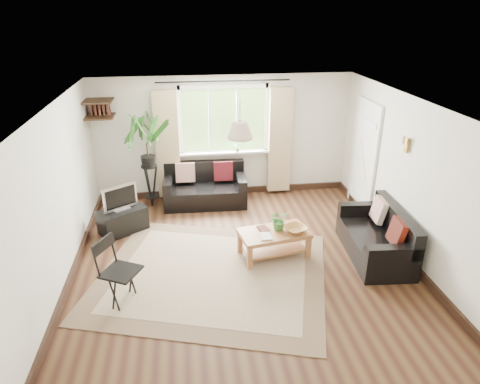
{
  "coord_description": "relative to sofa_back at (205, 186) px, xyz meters",
  "views": [
    {
      "loc": [
        -0.78,
        -5.33,
        3.6
      ],
      "look_at": [
        0.0,
        0.4,
        1.05
      ],
      "focal_mm": 32.0,
      "sensor_mm": 36.0,
      "label": 1
    }
  ],
  "objects": [
    {
      "name": "floor",
      "position": [
        0.42,
        -2.3,
        -0.37
      ],
      "size": [
        5.5,
        5.5,
        0.0
      ],
      "primitive_type": "plane",
      "color": "black",
      "rests_on": "ground"
    },
    {
      "name": "ceiling",
      "position": [
        0.42,
        -2.3,
        2.03
      ],
      "size": [
        5.5,
        5.5,
        0.0
      ],
      "primitive_type": "plane",
      "rotation": [
        3.14,
        0.0,
        0.0
      ],
      "color": "white",
      "rests_on": "floor"
    },
    {
      "name": "wall_back",
      "position": [
        0.42,
        0.45,
        0.83
      ],
      "size": [
        5.0,
        0.02,
        2.4
      ],
      "primitive_type": "cube",
      "color": "silver",
      "rests_on": "floor"
    },
    {
      "name": "wall_front",
      "position": [
        0.42,
        -5.05,
        0.83
      ],
      "size": [
        5.0,
        0.02,
        2.4
      ],
      "primitive_type": "cube",
      "color": "silver",
      "rests_on": "floor"
    },
    {
      "name": "wall_left",
      "position": [
        -2.08,
        -2.3,
        0.83
      ],
      "size": [
        0.02,
        5.5,
        2.4
      ],
      "primitive_type": "cube",
      "color": "silver",
      "rests_on": "floor"
    },
    {
      "name": "wall_right",
      "position": [
        2.92,
        -2.3,
        0.83
      ],
      "size": [
        0.02,
        5.5,
        2.4
      ],
      "primitive_type": "cube",
      "color": "silver",
      "rests_on": "floor"
    },
    {
      "name": "rug",
      "position": [
        -0.06,
        -2.44,
        -0.36
      ],
      "size": [
        3.87,
        3.56,
        0.02
      ],
      "primitive_type": "cube",
      "rotation": [
        0.0,
        0.0,
        -0.3
      ],
      "color": "beige",
      "rests_on": "floor"
    },
    {
      "name": "window",
      "position": [
        0.42,
        0.41,
        1.18
      ],
      "size": [
        2.5,
        0.16,
        2.16
      ],
      "primitive_type": null,
      "color": "white",
      "rests_on": "wall_back"
    },
    {
      "name": "door",
      "position": [
        2.89,
        -0.6,
        0.63
      ],
      "size": [
        0.06,
        0.96,
        2.06
      ],
      "primitive_type": "cube",
      "color": "silver",
      "rests_on": "wall_right"
    },
    {
      "name": "corner_shelf",
      "position": [
        -1.83,
        0.2,
        1.52
      ],
      "size": [
        0.5,
        0.5,
        0.34
      ],
      "primitive_type": null,
      "color": "black",
      "rests_on": "wall_back"
    },
    {
      "name": "pendant_lamp",
      "position": [
        0.42,
        -1.9,
        1.68
      ],
      "size": [
        0.36,
        0.36,
        0.54
      ],
      "primitive_type": null,
      "color": "beige",
      "rests_on": "ceiling"
    },
    {
      "name": "wall_sconce",
      "position": [
        2.85,
        -2.0,
        1.37
      ],
      "size": [
        0.12,
        0.12,
        0.28
      ],
      "primitive_type": null,
      "color": "beige",
      "rests_on": "wall_right"
    },
    {
      "name": "sofa_back",
      "position": [
        0.0,
        0.0,
        0.0
      ],
      "size": [
        1.59,
        0.84,
        0.74
      ],
      "primitive_type": null,
      "rotation": [
        0.0,
        0.0,
        -0.04
      ],
      "color": "black",
      "rests_on": "floor"
    },
    {
      "name": "sofa_right",
      "position": [
        2.48,
        -2.24,
        -0.0
      ],
      "size": [
        1.61,
        0.9,
        0.73
      ],
      "primitive_type": null,
      "rotation": [
        0.0,
        0.0,
        -1.65
      ],
      "color": "black",
      "rests_on": "floor"
    },
    {
      "name": "coffee_table",
      "position": [
        0.93,
        -2.05,
        -0.16
      ],
      "size": [
        1.13,
        0.74,
        0.43
      ],
      "primitive_type": null,
      "rotation": [
        0.0,
        0.0,
        0.17
      ],
      "color": "brown",
      "rests_on": "floor"
    },
    {
      "name": "table_plant",
      "position": [
        1.02,
        -1.99,
        0.22
      ],
      "size": [
        0.36,
        0.34,
        0.32
      ],
      "primitive_type": "imported",
      "rotation": [
        0.0,
        0.0,
        0.38
      ],
      "color": "#35702D",
      "rests_on": "coffee_table"
    },
    {
      "name": "bowl",
      "position": [
        1.25,
        -2.09,
        0.1
      ],
      "size": [
        0.44,
        0.44,
        0.08
      ],
      "primitive_type": "imported",
      "rotation": [
        0.0,
        0.0,
        0.44
      ],
      "color": "olive",
      "rests_on": "coffee_table"
    },
    {
      "name": "book_a",
      "position": [
        0.68,
        -2.19,
        0.07
      ],
      "size": [
        0.17,
        0.24,
        0.02
      ],
      "primitive_type": "imported",
      "rotation": [
        0.0,
        0.0,
        0.01
      ],
      "color": "silver",
      "rests_on": "coffee_table"
    },
    {
      "name": "book_b",
      "position": [
        0.7,
        -1.97,
        0.07
      ],
      "size": [
        0.2,
        0.24,
        0.02
      ],
      "primitive_type": "imported",
      "rotation": [
        0.0,
        0.0,
        0.25
      ],
      "color": "#562622",
      "rests_on": "coffee_table"
    },
    {
      "name": "tv_stand",
      "position": [
        -1.47,
        -0.92,
        -0.16
      ],
      "size": [
        0.88,
        0.79,
        0.41
      ],
      "primitive_type": "cube",
      "rotation": [
        0.0,
        0.0,
        0.58
      ],
      "color": "black",
      "rests_on": "floor"
    },
    {
      "name": "tv",
      "position": [
        -1.47,
        -0.92,
        0.27
      ],
      "size": [
        0.6,
        0.49,
        0.45
      ],
      "primitive_type": null,
      "rotation": [
        0.0,
        0.0,
        0.58
      ],
      "color": "#A5A5AA",
      "rests_on": "tv_stand"
    },
    {
      "name": "palm_stand",
      "position": [
        -1.04,
        0.04,
        0.53
      ],
      "size": [
        0.86,
        0.86,
        1.79
      ],
      "primitive_type": null,
      "rotation": [
        0.0,
        0.0,
        0.28
      ],
      "color": "black",
      "rests_on": "floor"
    },
    {
      "name": "folding_chair",
      "position": [
        -1.25,
        -2.89,
        0.08
      ],
      "size": [
        0.63,
        0.63,
        0.9
      ],
      "primitive_type": null,
      "rotation": [
        0.0,
        0.0,
        1.09
      ],
      "color": "black",
      "rests_on": "floor"
    },
    {
      "name": "sill_plant",
      "position": [
        0.67,
        0.33,
        0.7
      ],
      "size": [
        0.14,
        0.1,
        0.27
      ],
      "primitive_type": "imported",
      "color": "#2D6023",
      "rests_on": "window"
    }
  ]
}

